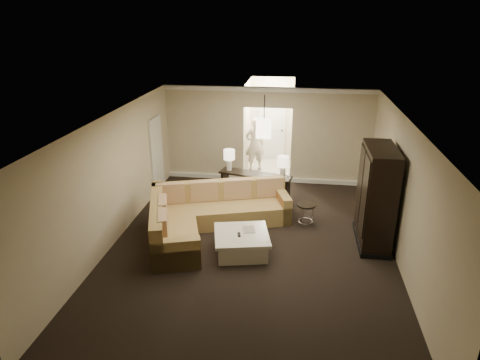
# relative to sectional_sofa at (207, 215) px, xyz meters

# --- Properties ---
(ground) EXTENTS (8.00, 8.00, 0.00)m
(ground) POSITION_rel_sectional_sofa_xyz_m (1.11, -0.61, -0.39)
(ground) COLOR black
(ground) RESTS_ON ground
(wall_back) EXTENTS (6.00, 0.04, 2.80)m
(wall_back) POSITION_rel_sectional_sofa_xyz_m (1.11, 3.39, 1.01)
(wall_back) COLOR #BAA98D
(wall_back) RESTS_ON ground
(wall_front) EXTENTS (6.00, 0.04, 2.80)m
(wall_front) POSITION_rel_sectional_sofa_xyz_m (1.11, -4.61, 1.01)
(wall_front) COLOR #BAA98D
(wall_front) RESTS_ON ground
(wall_left) EXTENTS (0.04, 8.00, 2.80)m
(wall_left) POSITION_rel_sectional_sofa_xyz_m (-1.89, -0.61, 1.01)
(wall_left) COLOR #BAA98D
(wall_left) RESTS_ON ground
(wall_right) EXTENTS (0.04, 8.00, 2.80)m
(wall_right) POSITION_rel_sectional_sofa_xyz_m (4.11, -0.61, 1.01)
(wall_right) COLOR #BAA98D
(wall_right) RESTS_ON ground
(ceiling) EXTENTS (6.00, 8.00, 0.02)m
(ceiling) POSITION_rel_sectional_sofa_xyz_m (1.11, -0.61, 2.41)
(ceiling) COLOR silver
(ceiling) RESTS_ON wall_back
(crown_molding) EXTENTS (6.00, 0.10, 0.12)m
(crown_molding) POSITION_rel_sectional_sofa_xyz_m (1.11, 3.34, 2.34)
(crown_molding) COLOR white
(crown_molding) RESTS_ON wall_back
(baseboard) EXTENTS (6.00, 0.10, 0.12)m
(baseboard) POSITION_rel_sectional_sofa_xyz_m (1.11, 3.34, -0.33)
(baseboard) COLOR white
(baseboard) RESTS_ON ground
(side_door) EXTENTS (0.05, 0.90, 2.10)m
(side_door) POSITION_rel_sectional_sofa_xyz_m (-1.86, 2.19, 0.66)
(side_door) COLOR silver
(side_door) RESTS_ON ground
(foyer) EXTENTS (1.44, 2.02, 2.80)m
(foyer) POSITION_rel_sectional_sofa_xyz_m (1.11, 4.73, 0.91)
(foyer) COLOR beige
(foyer) RESTS_ON ground
(sectional_sofa) EXTENTS (3.40, 3.33, 0.97)m
(sectional_sofa) POSITION_rel_sectional_sofa_xyz_m (0.00, 0.00, 0.00)
(sectional_sofa) COLOR brown
(sectional_sofa) RESTS_ON ground
(coffee_table) EXTENTS (1.33, 1.33, 0.47)m
(coffee_table) POSITION_rel_sectional_sofa_xyz_m (0.93, -0.87, -0.16)
(coffee_table) COLOR beige
(coffee_table) RESTS_ON ground
(console_table) EXTENTS (1.99, 0.90, 0.75)m
(console_table) POSITION_rel_sectional_sofa_xyz_m (0.92, 1.89, 0.06)
(console_table) COLOR black
(console_table) RESTS_ON ground
(armoire) EXTENTS (0.64, 1.51, 2.17)m
(armoire) POSITION_rel_sectional_sofa_xyz_m (3.70, -0.02, 0.65)
(armoire) COLOR black
(armoire) RESTS_ON ground
(drink_table) EXTENTS (0.43, 0.43, 0.54)m
(drink_table) POSITION_rel_sectional_sofa_xyz_m (2.27, 0.59, -0.00)
(drink_table) COLOR black
(drink_table) RESTS_ON ground
(table_lamp_left) EXTENTS (0.30, 0.30, 0.57)m
(table_lamp_left) POSITION_rel_sectional_sofa_xyz_m (0.19, 2.07, 0.75)
(table_lamp_left) COLOR white
(table_lamp_left) RESTS_ON console_table
(table_lamp_right) EXTENTS (0.30, 0.30, 0.57)m
(table_lamp_right) POSITION_rel_sectional_sofa_xyz_m (1.65, 1.70, 0.75)
(table_lamp_right) COLOR white
(table_lamp_right) RESTS_ON console_table
(pendant_light) EXTENTS (0.38, 0.38, 1.09)m
(pendant_light) POSITION_rel_sectional_sofa_xyz_m (1.11, 2.09, 1.57)
(pendant_light) COLOR black
(pendant_light) RESTS_ON ceiling
(person) EXTENTS (0.81, 0.70, 1.90)m
(person) POSITION_rel_sectional_sofa_xyz_m (0.66, 4.20, 0.56)
(person) COLOR beige
(person) RESTS_ON ground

